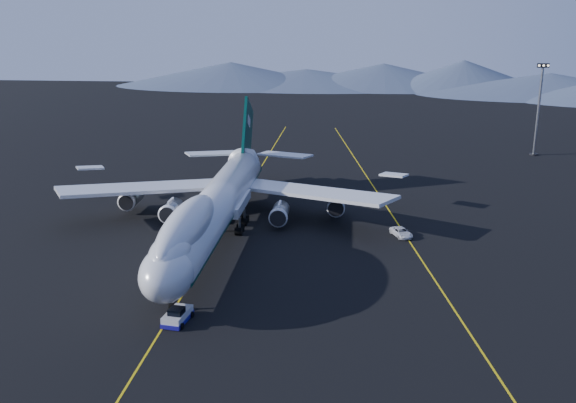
# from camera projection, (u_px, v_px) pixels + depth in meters

# --- Properties ---
(ground) EXTENTS (500.00, 500.00, 0.00)m
(ground) POSITION_uv_depth(u_px,v_px,m) (217.00, 239.00, 104.59)
(ground) COLOR black
(ground) RESTS_ON ground
(taxiway_line_main) EXTENTS (0.25, 220.00, 0.01)m
(taxiway_line_main) POSITION_uv_depth(u_px,v_px,m) (217.00, 239.00, 104.59)
(taxiway_line_main) COLOR yellow
(taxiway_line_main) RESTS_ON ground
(taxiway_line_side) EXTENTS (28.08, 198.09, 0.01)m
(taxiway_line_side) POSITION_uv_depth(u_px,v_px,m) (399.00, 225.00, 111.30)
(taxiway_line_side) COLOR yellow
(taxiway_line_side) RESTS_ON ground
(boeing_747) EXTENTS (59.62, 72.43, 19.37)m
(boeing_747) POSITION_uv_depth(u_px,v_px,m) (216.00, 205.00, 103.00)
(boeing_747) COLOR silver
(boeing_747) RESTS_ON ground
(pushback_tug) EXTENTS (3.25, 5.01, 2.05)m
(pushback_tug) POSITION_uv_depth(u_px,v_px,m) (177.00, 317.00, 76.10)
(pushback_tug) COLOR silver
(pushback_tug) RESTS_ON ground
(service_van) EXTENTS (4.02, 5.53, 1.40)m
(service_van) POSITION_uv_depth(u_px,v_px,m) (401.00, 232.00, 105.53)
(service_van) COLOR white
(service_van) RESTS_ON ground
(floodlight_mast) EXTENTS (2.90, 2.18, 23.48)m
(floodlight_mast) POSITION_uv_depth(u_px,v_px,m) (538.00, 109.00, 163.98)
(floodlight_mast) COLOR black
(floodlight_mast) RESTS_ON ground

